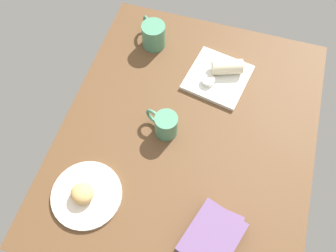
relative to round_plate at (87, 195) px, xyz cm
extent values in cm
cube|color=brown|center=(31.62, -25.62, -2.70)|extent=(110.00, 90.00, 4.00)
cylinder|color=silver|center=(0.00, 0.00, 0.00)|extent=(23.23, 23.23, 1.40)
ellipsoid|color=tan|center=(-0.67, 0.61, 3.16)|extent=(7.96, 8.29, 4.93)
cube|color=white|center=(58.21, -30.69, 0.10)|extent=(26.00, 26.00, 1.60)
cylinder|color=silver|center=(54.29, -27.55, 1.91)|extent=(5.12, 5.12, 2.02)
cylinder|color=#CE6326|center=(54.29, -27.55, 2.62)|extent=(4.20, 4.20, 0.40)
cylinder|color=beige|center=(61.34, -33.19, 3.77)|extent=(9.25, 12.87, 5.73)
cube|color=#6B4C7A|center=(-0.70, -43.57, 0.72)|extent=(18.68, 14.48, 2.84)
cube|color=#6B4C7A|center=(-2.07, -42.23, 3.64)|extent=(22.05, 19.63, 3.00)
cylinder|color=#4C8C6B|center=(30.26, -18.12, 4.01)|extent=(8.12, 8.12, 9.42)
cylinder|color=#A9653C|center=(30.26, -18.12, 8.12)|extent=(6.66, 6.66, 0.40)
torus|color=#4C8C6B|center=(32.29, -12.89, 4.01)|extent=(3.60, 6.82, 6.85)
cylinder|color=#4C8C6B|center=(67.78, -1.51, 4.51)|extent=(9.51, 9.51, 10.41)
cylinder|color=#B2693C|center=(67.78, -1.51, 9.11)|extent=(7.80, 7.80, 0.40)
torus|color=#4C8C6B|center=(72.68, 2.73, 4.51)|extent=(6.41, 5.78, 7.45)
camera|label=1|loc=(-24.46, -35.13, 111.70)|focal=37.36mm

